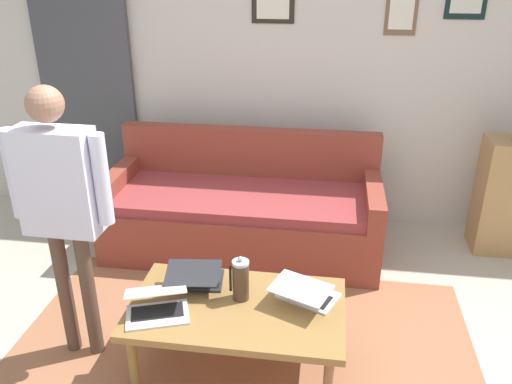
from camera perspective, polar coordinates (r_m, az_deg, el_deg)
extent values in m
cube|color=#9F6445|center=(3.04, -2.33, -19.83)|extent=(2.72, 2.20, 0.01)
cube|color=beige|center=(4.35, 2.78, 14.12)|extent=(7.04, 0.10, 2.70)
cube|color=black|center=(4.25, 1.88, 19.82)|extent=(0.33, 0.02, 0.28)
cube|color=silver|center=(4.24, 1.86, 19.81)|extent=(0.25, 0.00, 0.21)
cube|color=brown|center=(4.25, 15.63, 18.55)|extent=(0.23, 0.02, 0.35)
cube|color=silver|center=(4.24, 15.64, 18.53)|extent=(0.18, 0.00, 0.27)
cube|color=#434449|center=(4.79, -17.84, 9.97)|extent=(0.82, 0.05, 2.05)
sphere|color=tan|center=(4.90, -21.36, 9.71)|extent=(0.06, 0.06, 0.06)
cube|color=brown|center=(4.08, -1.48, -3.63)|extent=(2.07, 0.86, 0.42)
cube|color=#953738|center=(3.95, -1.56, -0.56)|extent=(1.83, 0.78, 0.08)
cube|color=brown|center=(4.22, -0.71, 3.94)|extent=(2.07, 0.14, 0.46)
cube|color=brown|center=(3.90, 12.72, -0.51)|extent=(0.12, 0.86, 0.20)
cube|color=brown|center=(4.21, -14.73, 1.13)|extent=(0.12, 0.86, 0.20)
cube|color=olive|center=(2.85, -2.09, -12.59)|extent=(1.14, 0.68, 0.04)
cylinder|color=olive|center=(2.91, -13.25, -17.94)|extent=(0.05, 0.05, 0.39)
cylinder|color=olive|center=(3.16, 8.07, -13.49)|extent=(0.05, 0.05, 0.39)
cylinder|color=#9A632F|center=(3.30, -9.93, -11.86)|extent=(0.05, 0.05, 0.39)
cube|color=#28282D|center=(3.04, -6.53, -9.56)|extent=(0.32, 0.25, 0.01)
cube|color=black|center=(3.02, -6.59, -9.63)|extent=(0.27, 0.16, 0.00)
cube|color=#28282D|center=(2.91, -6.87, -8.77)|extent=(0.32, 0.24, 0.05)
cube|color=#2D262E|center=(2.91, -6.86, -8.73)|extent=(0.29, 0.21, 0.04)
cube|color=silver|center=(2.91, 5.73, -11.20)|extent=(0.36, 0.32, 0.01)
cube|color=black|center=(2.90, 5.58, -11.25)|extent=(0.29, 0.22, 0.00)
cube|color=silver|center=(2.78, 4.91, -10.43)|extent=(0.36, 0.31, 0.02)
cube|color=black|center=(2.78, 4.94, -10.40)|extent=(0.32, 0.27, 0.02)
cube|color=silver|center=(2.81, -10.72, -13.05)|extent=(0.37, 0.30, 0.01)
cube|color=black|center=(2.82, -10.74, -12.73)|extent=(0.29, 0.21, 0.00)
cube|color=silver|center=(2.81, -10.91, -10.57)|extent=(0.36, 0.28, 0.07)
cube|color=#2A2E28|center=(2.81, -10.91, -10.61)|extent=(0.33, 0.25, 0.06)
cylinder|color=#4C3323|center=(2.83, -1.59, -9.73)|extent=(0.09, 0.09, 0.22)
cylinder|color=#B7B7BC|center=(2.77, -1.62, -7.73)|extent=(0.09, 0.09, 0.02)
sphere|color=#B2B2B7|center=(2.75, -1.63, -7.33)|extent=(0.03, 0.03, 0.03)
cube|color=black|center=(2.83, -2.81, -9.44)|extent=(0.01, 0.01, 0.15)
cube|color=#B0814F|center=(4.42, 25.72, -0.43)|extent=(0.42, 0.32, 0.90)
cylinder|color=brown|center=(3.18, -20.13, -10.20)|extent=(0.08, 0.08, 0.80)
cylinder|color=brown|center=(3.12, -17.79, -10.60)|extent=(0.08, 0.08, 0.80)
cube|color=silver|center=(2.83, -20.82, 1.04)|extent=(0.40, 0.18, 0.56)
cylinder|color=silver|center=(2.95, -24.94, 1.83)|extent=(0.08, 0.08, 0.48)
cylinder|color=silver|center=(2.71, -16.52, 1.28)|extent=(0.08, 0.08, 0.48)
sphere|color=#9C6E57|center=(2.71, -22.09, 8.90)|extent=(0.18, 0.18, 0.18)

